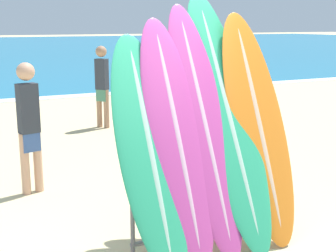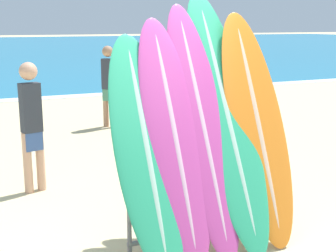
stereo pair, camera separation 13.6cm
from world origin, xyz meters
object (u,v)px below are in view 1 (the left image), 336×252
at_px(surfboard_slot_4, 258,125).
at_px(person_mid_beach, 29,123).
at_px(surfboard_slot_2, 204,126).
at_px(surfboard_slot_1, 176,137).
at_px(surfboard_slot_3, 228,116).
at_px(person_near_water, 156,76).
at_px(person_far_left, 102,84).
at_px(surfboard_slot_0, 149,149).
at_px(surfboard_rack, 205,191).

distance_m(surfboard_slot_4, person_mid_beach, 2.70).
bearing_deg(surfboard_slot_2, surfboard_slot_4, -2.40).
bearing_deg(surfboard_slot_1, surfboard_slot_2, 7.77).
xyz_separation_m(surfboard_slot_3, person_near_water, (1.38, 4.73, -0.17)).
bearing_deg(person_far_left, surfboard_slot_0, -51.89).
relative_size(surfboard_slot_0, surfboard_slot_4, 0.91).
relative_size(surfboard_rack, surfboard_slot_3, 0.64).
relative_size(surfboard_slot_0, surfboard_slot_1, 0.93).
bearing_deg(surfboard_slot_2, person_far_left, 82.77).
xyz_separation_m(surfboard_rack, person_mid_beach, (-1.23, 2.03, 0.36)).
xyz_separation_m(person_near_water, person_mid_beach, (-2.89, -2.80, -0.13)).
bearing_deg(person_mid_beach, surfboard_slot_0, 93.64).
bearing_deg(surfboard_slot_2, person_mid_beach, 122.08).
distance_m(surfboard_slot_2, surfboard_slot_3, 0.28).
bearing_deg(person_near_water, surfboard_slot_1, 171.08).
relative_size(surfboard_rack, person_far_left, 0.93).
bearing_deg(person_mid_beach, surfboard_slot_2, 107.51).
bearing_deg(surfboard_slot_1, surfboard_rack, -4.28).
distance_m(surfboard_rack, surfboard_slot_0, 0.73).
relative_size(surfboard_slot_3, person_near_water, 1.28).
relative_size(surfboard_slot_1, person_near_water, 1.15).
bearing_deg(surfboard_slot_3, surfboard_rack, -160.11).
relative_size(surfboard_slot_0, person_near_water, 1.07).
bearing_deg(surfboard_slot_1, person_near_water, 67.89).
bearing_deg(surfboard_slot_2, surfboard_rack, -98.14).
distance_m(surfboard_slot_1, surfboard_slot_3, 0.59).
height_order(surfboard_rack, person_near_water, person_near_water).
height_order(surfboard_slot_3, surfboard_slot_4, surfboard_slot_3).
bearing_deg(person_far_left, person_mid_beach, -69.78).
bearing_deg(surfboard_slot_2, person_near_water, 70.84).
height_order(surfboard_slot_4, person_mid_beach, surfboard_slot_4).
relative_size(surfboard_slot_1, person_mid_beach, 1.32).
bearing_deg(surfboard_slot_3, surfboard_slot_4, -12.16).
xyz_separation_m(surfboard_slot_1, person_near_water, (1.95, 4.81, -0.05)).
bearing_deg(surfboard_slot_4, person_far_left, 89.24).
bearing_deg(person_near_water, surfboard_slot_0, 168.51).
height_order(surfboard_rack, person_far_left, person_far_left).
height_order(surfboard_rack, surfboard_slot_4, surfboard_slot_4).
distance_m(surfboard_slot_1, person_mid_beach, 2.23).
xyz_separation_m(surfboard_slot_0, person_far_left, (1.21, 5.15, -0.10)).
relative_size(person_near_water, person_far_left, 1.14).
relative_size(surfboard_rack, surfboard_slot_0, 0.76).
bearing_deg(surfboard_rack, person_far_left, 82.76).
distance_m(surfboard_slot_1, person_near_water, 5.19).
bearing_deg(surfboard_slot_3, person_far_left, 85.81).
distance_m(surfboard_slot_1, person_far_left, 5.22).
xyz_separation_m(surfboard_slot_1, person_far_left, (0.94, 5.13, -0.17)).
distance_m(surfboard_slot_4, person_far_left, 5.12).
bearing_deg(person_mid_beach, person_near_water, -150.52).
bearing_deg(person_mid_beach, surfboard_rack, 106.53).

